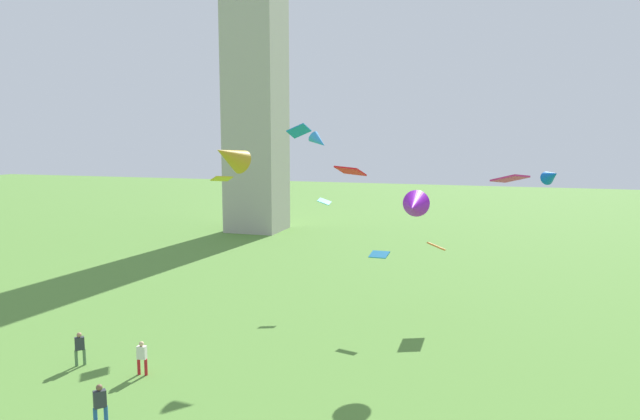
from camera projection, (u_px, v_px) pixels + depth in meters
name	position (u px, v px, depth m)	size (l,w,h in m)	color
monument_obelisk	(254.00, 12.00, 63.82)	(5.92, 5.92, 49.02)	#A8A399
person_0	(80.00, 347.00, 27.69)	(0.48, 0.48, 1.65)	#51754C
person_1	(100.00, 403.00, 21.78)	(0.49, 0.51, 1.73)	#235693
person_2	(142.00, 356.00, 26.62)	(0.50, 0.28, 1.61)	red
kite_flying_0	(379.00, 254.00, 33.86)	(1.22, 0.95, 0.36)	teal
kite_flying_1	(552.00, 176.00, 29.95)	(1.17, 1.39, 1.02)	blue
kite_flying_2	(222.00, 179.00, 35.75)	(1.33, 1.40, 0.44)	gold
kite_flying_3	(436.00, 246.00, 35.12)	(1.15, 1.66, 0.79)	orange
kite_flying_4	(510.00, 179.00, 26.42)	(1.77, 1.72, 0.52)	#C4256E
kite_flying_5	(350.00, 171.00, 23.59)	(1.35, 1.15, 0.42)	red
kite_flying_6	(324.00, 201.00, 40.19)	(0.90, 0.60, 0.48)	#30BEC2
kite_flying_7	(299.00, 131.00, 27.52)	(1.16, 0.74, 0.75)	#1478B9
kite_flying_9	(319.00, 141.00, 35.09)	(1.45, 1.11, 1.19)	#2E8BE4
kite_flying_10	(230.00, 156.00, 25.99)	(1.77, 2.19, 1.65)	#B68C1D
kite_flying_11	(414.00, 206.00, 29.97)	(1.49, 2.07, 1.46)	purple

